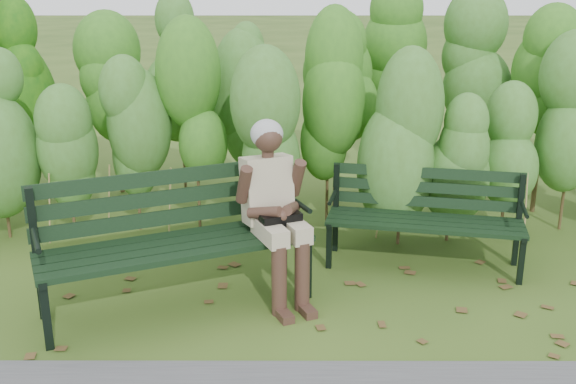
{
  "coord_description": "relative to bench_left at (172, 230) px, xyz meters",
  "views": [
    {
      "loc": [
        0.01,
        -4.76,
        2.39
      ],
      "look_at": [
        0.0,
        0.35,
        0.75
      ],
      "focal_mm": 42.0,
      "sensor_mm": 36.0,
      "label": 1
    }
  ],
  "objects": [
    {
      "name": "ground",
      "position": [
        0.86,
        0.07,
        -0.59
      ],
      "size": [
        80.0,
        80.0,
        0.0
      ],
      "primitive_type": "plane",
      "color": "#2D4616"
    },
    {
      "name": "hedge_band",
      "position": [
        0.86,
        1.93,
        0.67
      ],
      "size": [
        11.04,
        1.67,
        2.42
      ],
      "color": "#47381E",
      "rests_on": "ground"
    },
    {
      "name": "leaf_litter",
      "position": [
        0.82,
        0.19,
        -0.59
      ],
      "size": [
        5.86,
        2.23,
        0.01
      ],
      "color": "brown",
      "rests_on": "ground"
    },
    {
      "name": "bench_left",
      "position": [
        0.0,
        0.0,
        0.0
      ],
      "size": [
        2.09,
        1.4,
        1.0
      ],
      "color": "black",
      "rests_on": "ground"
    },
    {
      "name": "bench_right",
      "position": [
        2.04,
        0.74,
        -0.11
      ],
      "size": [
        1.71,
        0.85,
        0.82
      ],
      "color": "black",
      "rests_on": "ground"
    },
    {
      "name": "seated_woman",
      "position": [
        0.76,
        0.12,
        0.2
      ],
      "size": [
        0.63,
        0.83,
        1.38
      ],
      "color": "tan",
      "rests_on": "ground"
    }
  ]
}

